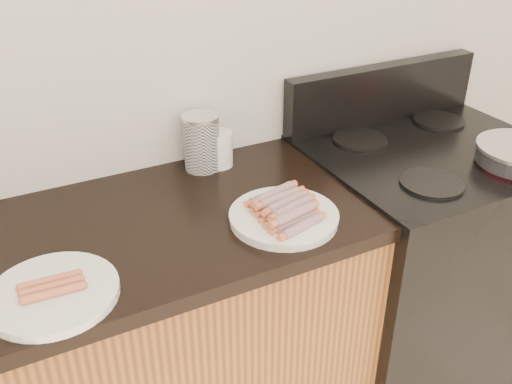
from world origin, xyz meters
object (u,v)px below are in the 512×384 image
stove (415,265)px  main_plate (284,218)px  canister (202,142)px  side_plate (53,294)px  mug (218,149)px

stove → main_plate: (-0.63, -0.13, 0.45)m
main_plate → canister: bearing=100.5°
side_plate → mug: (0.56, 0.41, 0.04)m
mug → side_plate: bearing=-144.3°
side_plate → main_plate: bearing=3.6°
side_plate → canister: 0.66m
main_plate → mug: size_ratio=2.58×
main_plate → canister: size_ratio=1.63×
stove → main_plate: main_plate is taller
stove → side_plate: 1.30m
side_plate → canister: bearing=38.6°
side_plate → mug: bearing=35.7°
main_plate → canister: canister is taller
main_plate → mug: bearing=92.8°
canister → mug: (0.05, -0.00, -0.03)m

